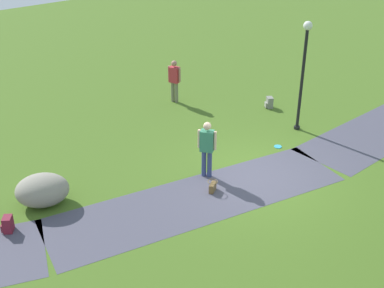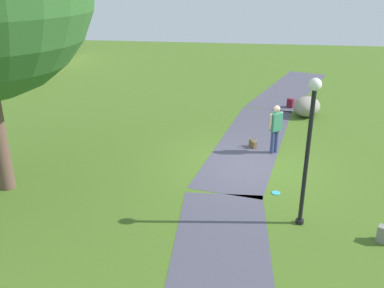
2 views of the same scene
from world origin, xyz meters
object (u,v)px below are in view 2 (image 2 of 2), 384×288
object	(u,v)px
lawn_boulder	(307,107)
delivery_van	(41,41)
handbag_on_grass	(253,144)
backpack_by_boulder	(291,103)
lamp_post	(309,139)
woman_with_handbag	(276,126)
spare_backpack_on_lawn	(384,235)
frisbee_on_grass	(276,193)

from	to	relation	value
lawn_boulder	delivery_van	size ratio (longest dim) A/B	0.28
handbag_on_grass	backpack_by_boulder	xyz separation A→B (m)	(4.88, -1.67, 0.05)
lamp_post	backpack_by_boulder	distance (m)	9.73
woman_with_handbag	spare_backpack_on_lawn	distance (m)	5.33
frisbee_on_grass	delivery_van	size ratio (longest dim) A/B	0.04
lamp_post	delivery_van	size ratio (longest dim) A/B	0.61
backpack_by_boulder	lamp_post	bearing A→B (deg)	176.77
lamp_post	backpack_by_boulder	xyz separation A→B (m)	(9.50, -0.54, -2.02)
frisbee_on_grass	delivery_van	world-z (taller)	delivery_van
backpack_by_boulder	spare_backpack_on_lawn	world-z (taller)	same
woman_with_handbag	handbag_on_grass	size ratio (longest dim) A/B	4.40
lawn_boulder	handbag_on_grass	xyz separation A→B (m)	(-3.75, 2.22, -0.27)
lamp_post	lawn_boulder	distance (m)	8.64
lawn_boulder	backpack_by_boulder	size ratio (longest dim) A/B	4.17
lamp_post	woman_with_handbag	bearing A→B (deg)	5.88
lamp_post	frisbee_on_grass	bearing A→B (deg)	19.01
lamp_post	woman_with_handbag	xyz separation A→B (m)	(4.25, 0.44, -1.25)
spare_backpack_on_lawn	frisbee_on_grass	bearing A→B (deg)	49.37
woman_with_handbag	lamp_post	bearing A→B (deg)	-174.12
woman_with_handbag	spare_backpack_on_lawn	bearing A→B (deg)	-155.02
handbag_on_grass	spare_backpack_on_lawn	bearing A→B (deg)	-150.41
backpack_by_boulder	frisbee_on_grass	bearing A→B (deg)	172.75
lawn_boulder	backpack_by_boulder	distance (m)	1.27
spare_backpack_on_lawn	lawn_boulder	bearing A→B (deg)	4.51
lawn_boulder	handbag_on_grass	size ratio (longest dim) A/B	4.44
handbag_on_grass	lawn_boulder	bearing A→B (deg)	-30.64
woman_with_handbag	backpack_by_boulder	world-z (taller)	woman_with_handbag
backpack_by_boulder	spare_backpack_on_lawn	size ratio (longest dim) A/B	1.00
lamp_post	frisbee_on_grass	world-z (taller)	lamp_post
lamp_post	handbag_on_grass	world-z (taller)	lamp_post
delivery_van	handbag_on_grass	bearing A→B (deg)	-133.67
lamp_post	lawn_boulder	size ratio (longest dim) A/B	2.15
lamp_post	lawn_boulder	xyz separation A→B (m)	(8.38, -1.09, -1.80)
handbag_on_grass	frisbee_on_grass	size ratio (longest dim) A/B	1.61
woman_with_handbag	delivery_van	distance (m)	20.40
lamp_post	backpack_by_boulder	size ratio (longest dim) A/B	8.96
lamp_post	frisbee_on_grass	distance (m)	2.67
frisbee_on_grass	lawn_boulder	bearing A→B (deg)	-12.80
lamp_post	backpack_by_boulder	bearing A→B (deg)	-3.23
delivery_van	spare_backpack_on_lawn	bearing A→B (deg)	-137.53
handbag_on_grass	backpack_by_boulder	size ratio (longest dim) A/B	0.94
frisbee_on_grass	lamp_post	bearing A→B (deg)	-160.99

